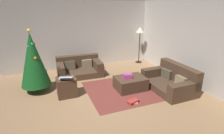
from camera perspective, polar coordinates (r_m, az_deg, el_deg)
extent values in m
plane|color=#93704C|center=(4.81, -3.68, -11.52)|extent=(6.40, 6.40, 0.00)
cube|color=beige|center=(7.28, -11.73, 9.82)|extent=(6.40, 0.12, 2.60)
cube|color=beige|center=(6.00, 26.04, 6.23)|extent=(0.12, 6.40, 2.60)
cube|color=#473323|center=(6.63, -10.15, -1.76)|extent=(1.59, 1.05, 0.21)
cube|color=#473323|center=(6.87, -10.84, 1.87)|extent=(1.56, 0.30, 0.45)
cube|color=#473323|center=(6.67, -4.74, 0.93)|extent=(0.28, 1.00, 0.30)
cube|color=#473323|center=(6.48, -15.98, -0.32)|extent=(0.28, 1.00, 0.30)
cube|color=#8C7A5B|center=(6.75, -7.94, 1.06)|extent=(0.36, 0.13, 0.30)
cube|color=brown|center=(6.67, -13.15, 0.49)|extent=(0.36, 0.16, 0.31)
cube|color=#473323|center=(5.73, 17.20, -5.87)|extent=(1.00, 1.56, 0.21)
cube|color=#473323|center=(5.82, 20.40, -1.81)|extent=(0.26, 1.55, 0.54)
cube|color=#473323|center=(5.20, 21.98, -6.19)|extent=(0.98, 0.25, 0.27)
cube|color=#473323|center=(6.10, 13.60, -1.46)|extent=(0.98, 0.25, 0.27)
cube|color=#8C7A5B|center=(5.52, 20.84, -4.35)|extent=(0.15, 0.36, 0.31)
cube|color=brown|center=(5.95, 16.86, -2.19)|extent=(0.17, 0.37, 0.30)
cube|color=#473323|center=(5.51, 5.85, -5.14)|extent=(0.89, 0.68, 0.38)
cube|color=#B23F8C|center=(5.34, 4.95, -2.91)|extent=(0.28, 0.21, 0.13)
cube|color=black|center=(5.47, 3.75, -2.94)|extent=(0.12, 0.16, 0.02)
cylinder|color=brown|center=(5.84, -22.52, -6.07)|extent=(0.10, 0.10, 0.21)
cone|color=#14511E|center=(5.54, -23.68, 2.15)|extent=(0.83, 0.83, 1.54)
sphere|color=#2699E5|center=(5.58, -23.47, 5.05)|extent=(0.07, 0.07, 0.07)
sphere|color=#CC33BF|center=(5.48, -23.48, 6.72)|extent=(0.08, 0.08, 0.08)
sphere|color=#CC33BF|center=(5.55, -25.20, 3.94)|extent=(0.06, 0.06, 0.06)
sphere|color=green|center=(5.82, -21.04, -0.21)|extent=(0.08, 0.08, 0.08)
sphere|color=green|center=(5.37, -23.95, 6.68)|extent=(0.07, 0.07, 0.07)
sphere|color=orange|center=(5.35, -23.07, 2.58)|extent=(0.08, 0.08, 0.08)
sphere|color=#2699E5|center=(5.39, -24.91, 5.89)|extent=(0.06, 0.06, 0.06)
sphere|color=orange|center=(5.63, -25.54, 1.28)|extent=(0.07, 0.07, 0.07)
sphere|color=#2699E5|center=(5.72, -20.32, -1.16)|extent=(0.08, 0.08, 0.08)
sphere|color=#F2D84C|center=(5.38, -24.86, 10.42)|extent=(0.10, 0.10, 0.10)
cube|color=#4C3323|center=(5.21, -14.15, -6.19)|extent=(0.52, 0.44, 0.54)
cube|color=silver|center=(5.10, -14.41, -3.37)|extent=(0.40, 0.32, 0.02)
cube|color=black|center=(4.91, -14.83, -2.87)|extent=(0.40, 0.31, 0.11)
cube|color=beige|center=(4.86, 6.71, -11.07)|extent=(0.23, 0.18, 0.03)
cube|color=#B7332D|center=(4.84, 6.68, -10.64)|extent=(0.33, 0.25, 0.05)
cylinder|color=black|center=(8.09, 8.39, 1.57)|extent=(0.28, 0.28, 0.02)
cylinder|color=black|center=(7.92, 8.62, 6.02)|extent=(0.04, 0.04, 1.31)
cone|color=beige|center=(7.78, 8.91, 11.60)|extent=(0.36, 0.36, 0.24)
cube|color=brown|center=(5.59, 5.79, -6.86)|extent=(2.60, 2.00, 0.01)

